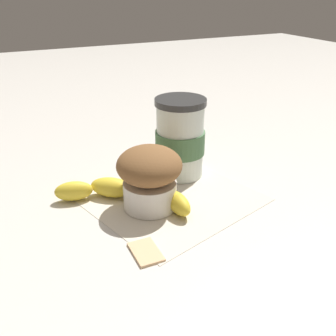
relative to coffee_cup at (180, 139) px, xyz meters
The scene contains 6 objects.
ground_plane 0.10m from the coffee_cup, 40.25° to the right, with size 3.00×3.00×0.00m, color beige.
paper_napkin 0.10m from the coffee_cup, 40.25° to the right, with size 0.23×0.23×0.00m, color beige.
coffee_cup is the anchor object (origin of this frame).
muffin 0.12m from the coffee_cup, 49.17° to the right, with size 0.09×0.09×0.09m.
banana 0.13m from the coffee_cup, 66.74° to the right, with size 0.15×0.17×0.03m.
sugar_packet 0.23m from the coffee_cup, 38.09° to the right, with size 0.05×0.03×0.01m, color #E0B27F.
Camera 1 is at (0.48, -0.23, 0.31)m, focal length 42.00 mm.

